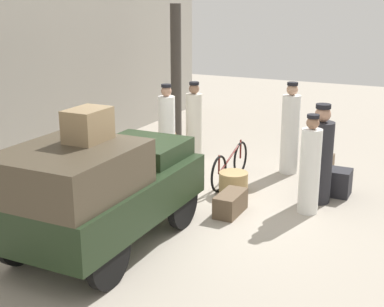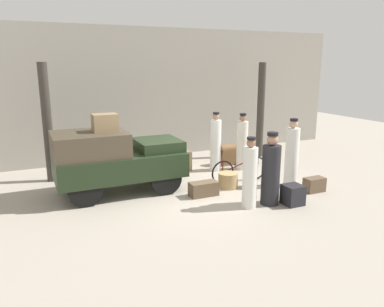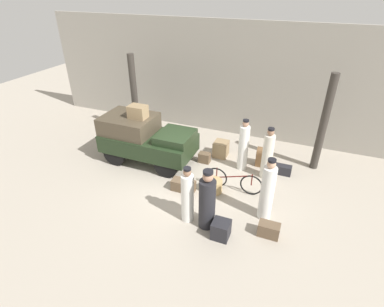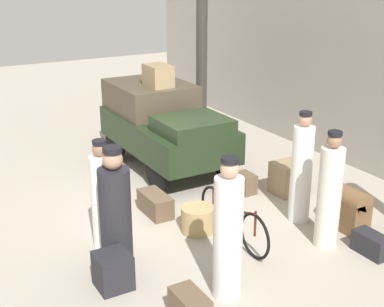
{
  "view_description": "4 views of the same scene",
  "coord_description": "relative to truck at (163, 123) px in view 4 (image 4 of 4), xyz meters",
  "views": [
    {
      "loc": [
        -7.52,
        -3.56,
        3.47
      ],
      "look_at": [
        0.2,
        0.2,
        0.95
      ],
      "focal_mm": 50.0,
      "sensor_mm": 36.0,
      "label": 1
    },
    {
      "loc": [
        -3.83,
        -8.6,
        3.28
      ],
      "look_at": [
        0.2,
        0.2,
        0.95
      ],
      "focal_mm": 35.0,
      "sensor_mm": 36.0,
      "label": 2
    },
    {
      "loc": [
        3.28,
        -7.38,
        5.72
      ],
      "look_at": [
        0.2,
        0.2,
        0.95
      ],
      "focal_mm": 28.0,
      "sensor_mm": 36.0,
      "label": 3
    },
    {
      "loc": [
        7.55,
        -4.06,
        3.99
      ],
      "look_at": [
        0.2,
        0.2,
        0.95
      ],
      "focal_mm": 50.0,
      "sensor_mm": 36.0,
      "label": 4
    }
  ],
  "objects": [
    {
      "name": "trunk_on_truck_roof",
      "position": [
        -0.19,
        0.0,
        0.93
      ],
      "size": [
        0.61,
        0.44,
        0.44
      ],
      "color": "#937A56",
      "rests_on": "truck"
    },
    {
      "name": "truck",
      "position": [
        0.0,
        0.0,
        0.0
      ],
      "size": [
        3.24,
        1.6,
        1.64
      ],
      "color": "black",
      "rests_on": "ground"
    },
    {
      "name": "trunk_umber_medium",
      "position": [
        3.64,
        -2.61,
        -0.68
      ],
      "size": [
        0.44,
        0.43,
        0.48
      ],
      "color": "#232328",
      "rests_on": "ground"
    },
    {
      "name": "porter_lifting_near_truck",
      "position": [
        4.19,
        0.56,
        -0.1
      ],
      "size": [
        0.35,
        0.35,
        1.78
      ],
      "color": "silver",
      "rests_on": "ground"
    },
    {
      "name": "wicker_basket",
      "position": [
        2.87,
        -0.88,
        -0.72
      ],
      "size": [
        0.53,
        0.53,
        0.41
      ],
      "color": "tan",
      "rests_on": "ground"
    },
    {
      "name": "suitcase_small_leather",
      "position": [
        1.98,
        -1.18,
        -0.74
      ],
      "size": [
        0.73,
        0.35,
        0.36
      ],
      "color": "brown",
      "rests_on": "ground"
    },
    {
      "name": "suitcase_tan_flat",
      "position": [
        2.01,
        0.64,
        -0.74
      ],
      "size": [
        0.4,
        0.27,
        0.37
      ],
      "color": "brown",
      "rests_on": "ground"
    },
    {
      "name": "canopy_pillar_left",
      "position": [
        -1.43,
        1.76,
        0.74
      ],
      "size": [
        0.26,
        0.26,
        3.33
      ],
      "color": "#38332D",
      "rests_on": "ground"
    },
    {
      "name": "ground_plane",
      "position": [
        1.78,
        -0.67,
        -0.92
      ],
      "size": [
        30.0,
        30.0,
        0.0
      ],
      "primitive_type": "plane",
      "color": "#A89E8E"
    },
    {
      "name": "porter_standing_middle",
      "position": [
        3.35,
        0.76,
        -0.07
      ],
      "size": [
        0.34,
        0.34,
        1.84
      ],
      "color": "white",
      "rests_on": "ground"
    },
    {
      "name": "suitcase_black_upright",
      "position": [
        4.73,
        0.93,
        -0.76
      ],
      "size": [
        0.54,
        0.28,
        0.32
      ],
      "color": "#232328",
      "rests_on": "ground"
    },
    {
      "name": "conductor_in_dark_uniform",
      "position": [
        3.16,
        -2.35,
        -0.13
      ],
      "size": [
        0.43,
        0.43,
        1.74
      ],
      "color": "#232328",
      "rests_on": "ground"
    },
    {
      "name": "station_building_facade",
      "position": [
        1.78,
        3.41,
        1.33
      ],
      "size": [
        16.0,
        0.15,
        4.5
      ],
      "color": "gray",
      "rests_on": "ground"
    },
    {
      "name": "porter_carrying_trunk",
      "position": [
        4.52,
        -1.43,
        -0.06
      ],
      "size": [
        0.36,
        0.36,
        1.86
      ],
      "color": "white",
      "rests_on": "ground"
    },
    {
      "name": "trunk_barrel_dark",
      "position": [
        4.03,
        1.21,
        -0.55
      ],
      "size": [
        0.54,
        0.36,
        0.7
      ],
      "color": "brown",
      "rests_on": "ground"
    },
    {
      "name": "trunk_wicker_pale",
      "position": [
        2.42,
        1.29,
        -0.63
      ],
      "size": [
        0.5,
        0.54,
        0.59
      ],
      "color": "#937A56",
      "rests_on": "ground"
    },
    {
      "name": "porter_with_bicycle",
      "position": [
        2.6,
        -2.32,
        -0.15
      ],
      "size": [
        0.34,
        0.34,
        1.67
      ],
      "color": "white",
      "rests_on": "ground"
    },
    {
      "name": "bicycle",
      "position": [
        3.41,
        -0.59,
        -0.57
      ],
      "size": [
        1.79,
        0.04,
        0.73
      ],
      "color": "black",
      "rests_on": "ground"
    }
  ]
}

